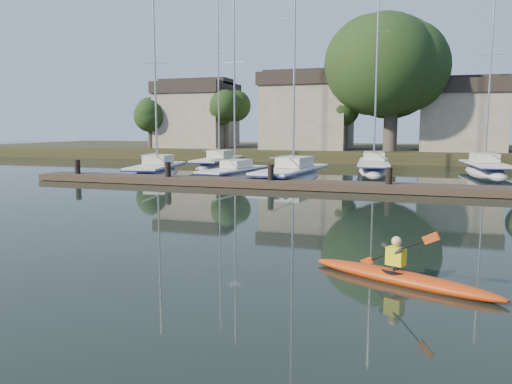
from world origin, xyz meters
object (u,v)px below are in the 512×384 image
(sailboat_1, at_px, (233,180))
(sailboat_6, at_px, (373,173))
(sailboat_2, at_px, (292,182))
(sailboat_5, at_px, (218,168))
(dock, at_px, (327,185))
(kayak, at_px, (400,275))
(sailboat_0, at_px, (157,178))
(sailboat_7, at_px, (485,175))

(sailboat_1, height_order, sailboat_6, sailboat_6)
(sailboat_2, xyz_separation_m, sailboat_5, (-8.14, 8.25, 0.01))
(dock, xyz_separation_m, sailboat_5, (-11.06, 12.60, -0.40))
(sailboat_1, relative_size, sailboat_2, 0.75)
(sailboat_1, xyz_separation_m, sailboat_6, (8.06, 7.94, -0.03))
(sailboat_6, bearing_deg, kayak, -88.76)
(sailboat_0, bearing_deg, sailboat_2, -10.58)
(kayak, height_order, sailboat_6, sailboat_6)
(kayak, height_order, sailboat_7, sailboat_7)
(sailboat_2, bearing_deg, sailboat_1, -175.22)
(sailboat_6, bearing_deg, sailboat_5, 174.78)
(sailboat_5, bearing_deg, sailboat_1, -64.74)
(sailboat_5, bearing_deg, sailboat_6, -3.51)
(sailboat_5, xyz_separation_m, sailboat_6, (12.37, -0.18, -0.01))
(sailboat_0, height_order, sailboat_5, sailboat_5)
(sailboat_5, bearing_deg, sailboat_2, -48.08)
(dock, height_order, sailboat_1, sailboat_1)
(dock, relative_size, sailboat_6, 2.00)
(sailboat_1, bearing_deg, sailboat_0, -169.97)
(dock, relative_size, sailboat_5, 2.21)
(kayak, relative_size, sailboat_0, 0.32)
(kayak, relative_size, dock, 0.12)
(dock, distance_m, sailboat_1, 8.11)
(sailboat_5, distance_m, sailboat_6, 12.37)
(kayak, distance_m, sailboat_6, 27.30)
(sailboat_6, bearing_deg, sailboat_2, -122.06)
(sailboat_2, bearing_deg, kayak, -63.35)
(dock, height_order, sailboat_2, sailboat_2)
(kayak, relative_size, sailboat_2, 0.24)
(sailboat_2, xyz_separation_m, sailboat_6, (4.23, 8.07, 0.01))
(sailboat_1, bearing_deg, sailboat_5, 128.00)
(sailboat_5, bearing_deg, kayak, -63.86)
(sailboat_0, distance_m, sailboat_6, 15.68)
(sailboat_1, height_order, sailboat_2, sailboat_2)
(dock, bearing_deg, sailboat_7, 55.36)
(dock, height_order, sailboat_5, sailboat_5)
(sailboat_1, distance_m, sailboat_7, 17.76)
(sailboat_0, bearing_deg, dock, -29.92)
(kayak, xyz_separation_m, sailboat_2, (-6.91, 19.09, -0.36))
(sailboat_5, bearing_deg, sailboat_7, -1.89)
(sailboat_6, height_order, sailboat_7, sailboat_6)
(sailboat_2, distance_m, sailboat_6, 9.11)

